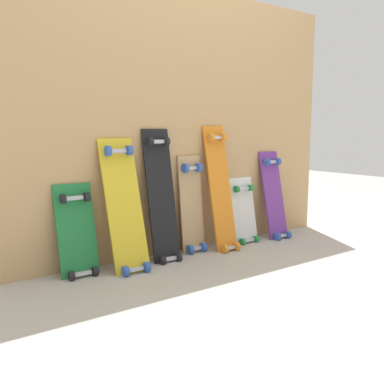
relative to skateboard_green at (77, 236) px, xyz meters
The scene contains 9 objects.
ground_plane 0.85m from the skateboard_green, ahead, with size 12.00×12.00×0.00m, color #B2AAA0.
plywood_wall_panel 1.07m from the skateboard_green, ahead, with size 2.76×0.04×1.86m, color tan.
skateboard_green is the anchor object (origin of this frame).
skateboard_yellow 0.33m from the skateboard_green, 12.03° to the right, with size 0.23×0.31×0.89m.
skateboard_black 0.61m from the skateboard_green, ahead, with size 0.20×0.24×0.95m.
skateboard_natural 0.87m from the skateboard_green, ahead, with size 0.19×0.15×0.76m.
skateboard_orange 1.10m from the skateboard_green, ahead, with size 0.18×0.27×0.98m.
skateboard_white 1.35m from the skateboard_green, ahead, with size 0.24×0.17×0.58m.
skateboard_purple 1.66m from the skateboard_green, ahead, with size 0.20×0.23×0.77m.
Camera 1 is at (-1.67, -2.46, 0.86)m, focal length 39.39 mm.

